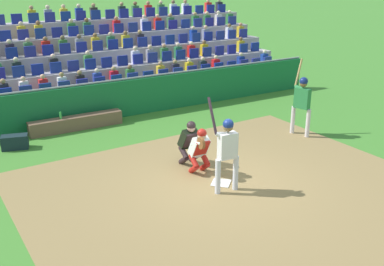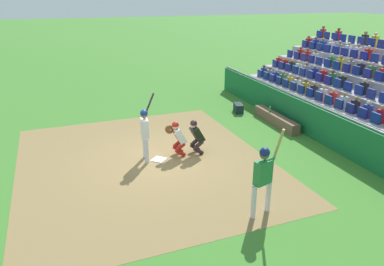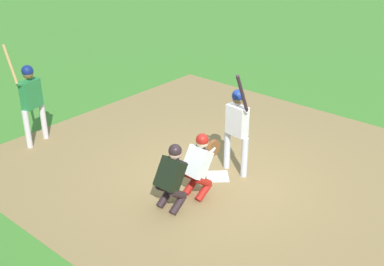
{
  "view_description": "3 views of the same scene",
  "coord_description": "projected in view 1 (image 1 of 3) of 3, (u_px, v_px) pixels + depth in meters",
  "views": [
    {
      "loc": [
        5.7,
        8.33,
        4.97
      ],
      "look_at": [
        0.49,
        -0.57,
        1.22
      ],
      "focal_mm": 42.78,
      "sensor_mm": 36.0,
      "label": 1
    },
    {
      "loc": [
        -11.0,
        2.7,
        5.29
      ],
      "look_at": [
        -0.26,
        -1.11,
        0.93
      ],
      "focal_mm": 34.2,
      "sensor_mm": 36.0,
      "label": 2
    },
    {
      "loc": [
        5.31,
        -6.51,
        4.99
      ],
      "look_at": [
        -0.05,
        -0.7,
        1.21
      ],
      "focal_mm": 45.16,
      "sensor_mm": 36.0,
      "label": 3
    }
  ],
  "objects": [
    {
      "name": "home_plate_marker",
      "position": [
        221.0,
        183.0,
        11.16
      ],
      "size": [
        0.62,
        0.62,
        0.02
      ],
      "primitive_type": "cube",
      "rotation": [
        0.0,
        0.0,
        0.79
      ],
      "color": "white",
      "rests_on": "infield_dirt_patch"
    },
    {
      "name": "catcher_crouching",
      "position": [
        200.0,
        148.0,
        11.44
      ],
      "size": [
        0.47,
        0.71,
        1.26
      ],
      "color": "#AB1D16",
      "rests_on": "ground_plane"
    },
    {
      "name": "home_plate_umpire",
      "position": [
        189.0,
        140.0,
        12.0
      ],
      "size": [
        0.47,
        0.5,
        1.26
      ],
      "color": "#2C1E22",
      "rests_on": "ground_plane"
    },
    {
      "name": "dugout_bench",
      "position": [
        76.0,
        123.0,
        14.82
      ],
      "size": [
        3.01,
        0.4,
        0.44
      ],
      "primitive_type": "cube",
      "color": "brown",
      "rests_on": "ground_plane"
    },
    {
      "name": "equipment_duffel_bag",
      "position": [
        15.0,
        142.0,
        13.23
      ],
      "size": [
        0.8,
        0.54,
        0.41
      ],
      "primitive_type": "cube",
      "rotation": [
        0.0,
        0.0,
        -0.26
      ],
      "color": "black",
      "rests_on": "ground_plane"
    },
    {
      "name": "bleacher_stand",
      "position": [
        77.0,
        63.0,
        20.0
      ],
      "size": [
        18.2,
        5.01,
        3.42
      ],
      "color": "#9F959F",
      "rests_on": "ground_plane"
    },
    {
      "name": "on_deck_batter",
      "position": [
        302.0,
        99.0,
        14.0
      ],
      "size": [
        0.4,
        0.72,
        2.35
      ],
      "color": "silver",
      "rests_on": "ground_plane"
    },
    {
      "name": "water_bottle_on_bench",
      "position": [
        61.0,
        115.0,
        14.46
      ],
      "size": [
        0.07,
        0.07,
        0.23
      ],
      "primitive_type": "cylinder",
      "color": "green",
      "rests_on": "dugout_bench"
    },
    {
      "name": "infield_dirt_patch",
      "position": [
        233.0,
        191.0,
        10.75
      ],
      "size": [
        9.62,
        8.32,
        0.01
      ],
      "primitive_type": "cube",
      "rotation": [
        0.0,
        0.0,
        0.03
      ],
      "color": "olive",
      "rests_on": "ground_plane"
    },
    {
      "name": "ground_plane",
      "position": [
        221.0,
        183.0,
        11.16
      ],
      "size": [
        160.0,
        160.0,
        0.0
      ],
      "primitive_type": "plane",
      "color": "#3F7D2C"
    },
    {
      "name": "batter_at_plate",
      "position": [
        227.0,
        147.0,
        10.39
      ],
      "size": [
        0.62,
        0.57,
        2.25
      ],
      "color": "silver",
      "rests_on": "ground_plane"
    },
    {
      "name": "dugout_wall",
      "position": [
        122.0,
        98.0,
        15.99
      ],
      "size": [
        16.31,
        0.24,
        1.36
      ],
      "color": "#156535",
      "rests_on": "ground_plane"
    }
  ]
}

